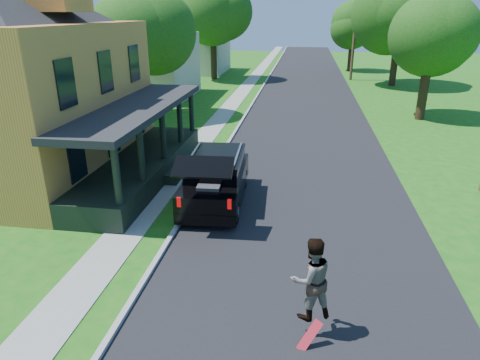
# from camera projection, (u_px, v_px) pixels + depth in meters

# --- Properties ---
(ground) EXTENTS (140.00, 140.00, 0.00)m
(ground) POSITION_uv_depth(u_px,v_px,m) (301.00, 267.00, 11.86)
(ground) COLOR #165E12
(ground) RESTS_ON ground
(street) EXTENTS (8.00, 120.00, 0.02)m
(street) POSITION_uv_depth(u_px,v_px,m) (306.00, 112.00, 30.26)
(street) COLOR black
(street) RESTS_ON ground
(curb) EXTENTS (0.15, 120.00, 0.12)m
(curb) POSITION_uv_depth(u_px,v_px,m) (249.00, 110.00, 30.82)
(curb) COLOR #9D9D98
(curb) RESTS_ON ground
(sidewalk) EXTENTS (1.30, 120.00, 0.03)m
(sidewalk) POSITION_uv_depth(u_px,v_px,m) (228.00, 109.00, 31.03)
(sidewalk) COLOR gray
(sidewalk) RESTS_ON ground
(front_walk) EXTENTS (6.50, 1.20, 0.03)m
(front_walk) POSITION_uv_depth(u_px,v_px,m) (84.00, 174.00, 18.69)
(front_walk) COLOR gray
(front_walk) RESTS_ON ground
(neighbor_house_mid) EXTENTS (12.78, 12.78, 8.30)m
(neighbor_house_mid) POSITION_uv_depth(u_px,v_px,m) (139.00, 44.00, 34.26)
(neighbor_house_mid) COLOR #B9B6A4
(neighbor_house_mid) RESTS_ON ground
(neighbor_house_far) EXTENTS (12.78, 12.78, 8.30)m
(neighbor_house_far) POSITION_uv_depth(u_px,v_px,m) (190.00, 34.00, 48.98)
(neighbor_house_far) COLOR #B9B6A4
(neighbor_house_far) RESTS_ON ground
(black_suv) EXTENTS (2.23, 5.29, 2.43)m
(black_suv) POSITION_uv_depth(u_px,v_px,m) (216.00, 179.00, 15.59)
(black_suv) COLOR black
(black_suv) RESTS_ON ground
(skateboarder) EXTENTS (1.14, 1.04, 1.90)m
(skateboarder) POSITION_uv_depth(u_px,v_px,m) (311.00, 279.00, 9.03)
(skateboarder) COLOR black
(skateboarder) RESTS_ON ground
(skateboard) EXTENTS (0.55, 0.39, 0.66)m
(skateboard) POSITION_uv_depth(u_px,v_px,m) (310.00, 337.00, 8.97)
(skateboard) COLOR red
(skateboard) RESTS_ON ground
(tree_left_mid) EXTENTS (7.21, 7.02, 8.68)m
(tree_left_mid) POSITION_uv_depth(u_px,v_px,m) (141.00, 30.00, 26.93)
(tree_left_mid) COLOR black
(tree_left_mid) RESTS_ON ground
(tree_left_far) EXTENTS (7.45, 7.24, 9.97)m
(tree_left_far) POSITION_uv_depth(u_px,v_px,m) (212.00, 14.00, 42.81)
(tree_left_far) COLOR black
(tree_left_far) RESTS_ON ground
(tree_right_near) EXTENTS (6.24, 6.26, 8.95)m
(tree_right_near) POSITION_uv_depth(u_px,v_px,m) (433.00, 24.00, 26.09)
(tree_right_near) COLOR black
(tree_right_near) RESTS_ON ground
(tree_right_mid) EXTENTS (8.31, 8.42, 10.72)m
(tree_right_mid) POSITION_uv_depth(u_px,v_px,m) (401.00, 8.00, 38.60)
(tree_right_mid) COLOR black
(tree_right_mid) RESTS_ON ground
(tree_right_far) EXTENTS (5.51, 5.18, 7.85)m
(tree_right_far) POSITION_uv_depth(u_px,v_px,m) (353.00, 24.00, 49.11)
(tree_right_far) COLOR black
(tree_right_far) RESTS_ON ground
(utility_pole_far) EXTENTS (1.74, 0.35, 10.59)m
(utility_pole_far) POSITION_uv_depth(u_px,v_px,m) (355.00, 24.00, 42.37)
(utility_pole_far) COLOR #4B3523
(utility_pole_far) RESTS_ON ground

